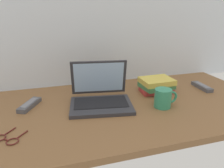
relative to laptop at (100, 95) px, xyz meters
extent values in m
cube|color=brown|center=(0.11, -0.05, -0.06)|extent=(1.60, 0.76, 0.03)
cube|color=#2D2D33|center=(-0.01, -0.05, -0.04)|extent=(0.34, 0.27, 0.02)
cube|color=black|center=(0.00, -0.03, -0.03)|extent=(0.29, 0.18, 0.00)
cube|color=#2D2D33|center=(0.01, 0.09, 0.07)|extent=(0.30, 0.10, 0.20)
cube|color=#A5C6EA|center=(0.01, 0.08, 0.07)|extent=(0.27, 0.08, 0.17)
cylinder|color=#338C66|center=(0.29, -0.13, 0.00)|extent=(0.08, 0.08, 0.10)
torus|color=#338C66|center=(0.34, -0.13, 0.00)|extent=(0.07, 0.01, 0.07)
cylinder|color=brown|center=(0.29, -0.13, 0.04)|extent=(0.07, 0.07, 0.00)
cube|color=#4C4C51|center=(0.66, 0.03, -0.03)|extent=(0.05, 0.16, 0.02)
cube|color=slate|center=(0.66, 0.03, -0.02)|extent=(0.04, 0.12, 0.00)
cube|color=#4C4C51|center=(-0.36, 0.06, -0.03)|extent=(0.11, 0.16, 0.02)
cube|color=slate|center=(-0.36, 0.06, -0.02)|extent=(0.08, 0.12, 0.00)
torus|color=#591E19|center=(-0.45, -0.21, -0.04)|extent=(0.07, 0.07, 0.01)
torus|color=#591E19|center=(-0.40, -0.25, -0.04)|extent=(0.07, 0.07, 0.01)
cube|color=#591E19|center=(-0.42, -0.23, -0.04)|extent=(0.02, 0.02, 0.00)
cube|color=#591E19|center=(-0.42, -0.17, -0.04)|extent=(0.04, 0.05, 0.00)
cube|color=#591E19|center=(-0.37, -0.20, -0.04)|extent=(0.04, 0.05, 0.00)
cube|color=#B23333|center=(0.36, 0.06, -0.03)|extent=(0.19, 0.13, 0.03)
cube|color=#3F7F4C|center=(0.36, 0.06, 0.00)|extent=(0.19, 0.16, 0.03)
cube|color=#D8BF4C|center=(0.36, 0.06, 0.02)|extent=(0.19, 0.15, 0.03)
camera|label=1|loc=(-0.23, -1.01, 0.44)|focal=34.47mm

